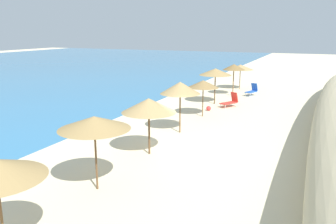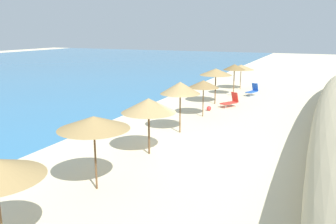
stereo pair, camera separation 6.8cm
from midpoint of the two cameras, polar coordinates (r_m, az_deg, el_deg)
The scene contains 11 objects.
ground_plane at distance 17.63m, azimuth 3.66°, elevation -6.01°, with size 160.00×160.00×0.00m, color beige.
beach_umbrella_3 at distance 12.80m, azimuth -11.86°, elevation -1.72°, with size 2.62×2.62×2.80m.
beach_umbrella_4 at distance 16.30m, azimuth -3.06°, elevation 1.08°, with size 2.57×2.57×2.71m.
beach_umbrella_5 at distance 19.79m, azimuth 2.11°, elevation 3.94°, with size 2.28×2.28×2.96m.
beach_umbrella_6 at distance 23.80m, azimuth 5.88°, elevation 4.56°, with size 2.10×2.10×2.51m.
beach_umbrella_7 at distance 28.10m, azimuth 7.86°, elevation 6.49°, with size 2.57×2.57×2.85m.
beach_umbrella_8 at distance 32.00m, azimuth 10.83°, elevation 7.18°, with size 2.00×2.00×2.85m.
beach_umbrella_9 at distance 35.78m, azimuth 11.86°, elevation 7.15°, with size 2.52×2.52×2.46m.
lounge_chair_0 at distance 32.62m, azimuth 13.68°, elevation 3.45°, with size 1.45×1.00×1.12m.
lounge_chair_1 at distance 27.47m, azimuth 10.25°, elevation 1.75°, with size 1.59×1.26×1.11m.
beach_ball at distance 25.97m, azimuth 6.75°, elevation 0.59°, with size 0.35×0.35×0.35m, color red.
Camera 2 is at (-15.62, -5.78, 5.78)m, focal length 37.46 mm.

